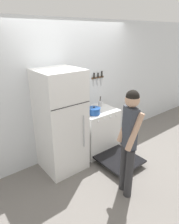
# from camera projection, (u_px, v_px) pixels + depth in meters

# --- Properties ---
(ground_plane) EXTENTS (14.00, 14.00, 0.00)m
(ground_plane) POSITION_uv_depth(u_px,v_px,m) (76.00, 148.00, 4.29)
(ground_plane) COLOR slate
(wall_back) EXTENTS (10.00, 0.06, 2.55)m
(wall_back) POSITION_uv_depth(u_px,v_px,m) (74.00, 90.00, 3.84)
(wall_back) COLOR silver
(wall_back) RESTS_ON ground_plane
(refrigerator) EXTENTS (0.70, 0.72, 1.79)m
(refrigerator) POSITION_uv_depth(u_px,v_px,m) (61.00, 122.00, 3.40)
(refrigerator) COLOR white
(refrigerator) RESTS_ON ground_plane
(stove_range) EXTENTS (0.76, 1.33, 0.90)m
(stove_range) POSITION_uv_depth(u_px,v_px,m) (98.00, 131.00, 4.05)
(stove_range) COLOR white
(stove_range) RESTS_ON ground_plane
(dutch_oven_pot) EXTENTS (0.28, 0.24, 0.15)m
(dutch_oven_pot) POSITION_uv_depth(u_px,v_px,m) (94.00, 111.00, 3.69)
(dutch_oven_pot) COLOR #1E4C9E
(dutch_oven_pot) RESTS_ON stove_range
(tea_kettle) EXTENTS (0.22, 0.17, 0.22)m
(tea_kettle) POSITION_uv_depth(u_px,v_px,m) (86.00, 107.00, 3.88)
(tea_kettle) COLOR silver
(tea_kettle) RESTS_ON stove_range
(utensil_jar) EXTENTS (0.08, 0.08, 0.21)m
(utensil_jar) POSITION_uv_depth(u_px,v_px,m) (100.00, 103.00, 4.09)
(utensil_jar) COLOR #B7BABF
(utensil_jar) RESTS_ON stove_range
(person) EXTENTS (0.34, 0.39, 1.64)m
(person) POSITION_uv_depth(u_px,v_px,m) (129.00, 139.00, 2.77)
(person) COLOR #2D2D30
(person) RESTS_ON ground_plane
(wall_knife_strip) EXTENTS (0.31, 0.03, 0.31)m
(wall_knife_strip) POSITION_uv_depth(u_px,v_px,m) (98.00, 77.00, 4.06)
(wall_knife_strip) COLOR brown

